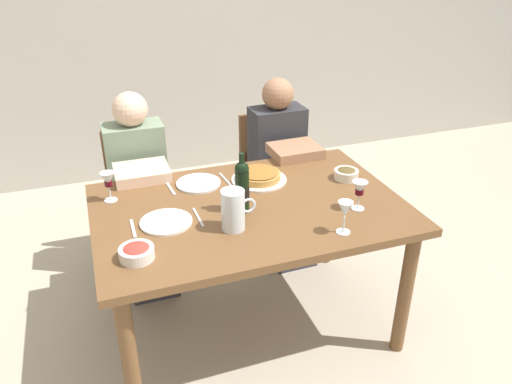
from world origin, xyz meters
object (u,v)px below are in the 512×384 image
Objects in this scene: olive_bowl at (346,173)px; chair_left at (138,189)px; salad_bowl at (137,252)px; diner_left at (141,188)px; water_pitcher at (233,212)px; diner_right at (283,167)px; wine_bottle at (242,187)px; wine_glass_left_diner at (345,211)px; dinner_plate_right_setting at (198,183)px; baked_tart at (259,176)px; chair_right at (270,169)px; wine_glass_right_diner at (108,181)px; dining_table at (250,222)px; dinner_plate_left_setting at (166,222)px; wine_glass_centre at (360,189)px.

olive_bowl is 1.33m from chair_left.
diner_left is at bearing 82.21° from salad_bowl.
water_pitcher is 1.05m from diner_right.
salad_bowl is at bearing -156.02° from wine_bottle.
wine_glass_left_diner is 0.18× the size of chair_left.
diner_left is (-0.00, -0.24, 0.12)m from chair_left.
dinner_plate_right_setting is at bearing 55.68° from salad_bowl.
wine_bottle is 2.28× the size of olive_bowl.
water_pitcher is 0.64× the size of baked_tart.
chair_right is 0.75× the size of diner_right.
wine_glass_right_diner is at bearing -176.02° from dinner_plate_right_setting.
chair_right is (0.45, 0.90, -0.17)m from dining_table.
chair_right is (1.03, 1.17, -0.29)m from salad_bowl.
wine_glass_left_diner is (0.31, -0.37, 0.20)m from dining_table.
dining_table is 0.43m from dinner_plate_left_setting.
dining_table is at bearing 117.02° from chair_left.
wine_glass_right_diner is at bearing 177.75° from baked_tart.
chair_right is at bearing 100.12° from olive_bowl.
diner_right is at bearing 103.90° from olive_bowl.
chair_left is at bearing 114.75° from dinner_plate_right_setting.
diner_left is (-0.93, 0.86, -0.25)m from wine_glass_centre.
diner_left is at bearing 63.94° from wine_glass_right_diner.
wine_glass_centre reaches higher than baked_tart.
diner_right reaches higher than wine_glass_centre.
dinner_plate_right_setting is (-0.05, 0.49, -0.08)m from water_pitcher.
chair_left reaches higher than olive_bowl.
wine_glass_right_diner is (-0.59, 0.31, -0.02)m from wine_bottle.
dining_table is at bearing 25.25° from salad_bowl.
wine_glass_centre is at bearing -2.42° from water_pitcher.
wine_glass_right_diner is 0.18× the size of chair_right.
olive_bowl is 0.85× the size of wine_glass_right_diner.
wine_glass_left_diner is at bearing -119.73° from olive_bowl.
diner_left reaches higher than chair_left.
diner_left is at bearing 120.21° from wine_bottle.
dinner_plate_left_setting is at bearing 152.51° from water_pitcher.
wine_glass_right_diner is 0.64× the size of dinner_plate_left_setting.
water_pitcher reaches higher than salad_bowl.
dinner_plate_left_setting is at bearing 179.43° from wine_bottle.
wine_glass_right_diner is (-0.50, 0.45, 0.03)m from water_pitcher.
wine_glass_right_diner is at bearing 73.41° from chair_left.
water_pitcher reaches higher than wine_glass_centre.
dining_table is 1.72× the size of chair_left.
baked_tart and salad_bowl have the same top height.
wine_glass_right_diner is 0.13× the size of diner_left.
wine_glass_centre is (1.06, 0.07, 0.07)m from salad_bowl.
baked_tart is 2.27× the size of olive_bowl.
wine_glass_right_diner is at bearing 156.71° from wine_glass_centre.
baked_tart is 1.94× the size of wine_glass_right_diner.
wine_glass_right_diner is 1.30m from chair_right.
diner_left is (0.13, 0.93, -0.17)m from salad_bowl.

